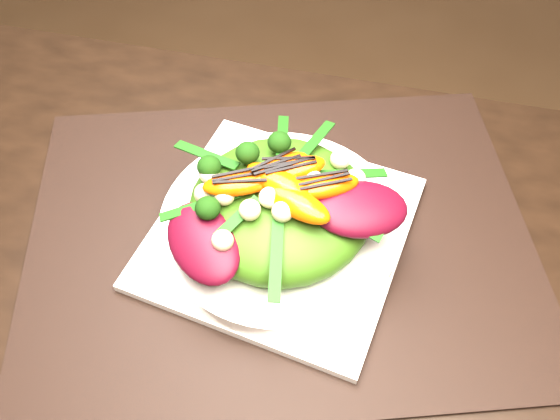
% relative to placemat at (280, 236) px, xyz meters
% --- Properties ---
extents(placemat, '(0.63, 0.55, 0.00)m').
position_rel_placemat_xyz_m(placemat, '(0.00, 0.00, 0.00)').
color(placemat, black).
rests_on(placemat, dining_table).
extents(plate_base, '(0.29, 0.29, 0.01)m').
position_rel_placemat_xyz_m(plate_base, '(0.00, 0.00, 0.01)').
color(plate_base, white).
rests_on(plate_base, placemat).
extents(salad_bowl, '(0.33, 0.33, 0.02)m').
position_rel_placemat_xyz_m(salad_bowl, '(-0.00, -0.00, 0.02)').
color(salad_bowl, white).
rests_on(salad_bowl, plate_base).
extents(lettuce_mound, '(0.20, 0.20, 0.06)m').
position_rel_placemat_xyz_m(lettuce_mound, '(0.00, 0.00, 0.05)').
color(lettuce_mound, '#3A6412').
rests_on(lettuce_mound, salad_bowl).
extents(radicchio_leaf, '(0.11, 0.09, 0.02)m').
position_rel_placemat_xyz_m(radicchio_leaf, '(0.08, -0.00, 0.08)').
color(radicchio_leaf, '#420714').
rests_on(radicchio_leaf, lettuce_mound).
extents(orange_segment, '(0.07, 0.03, 0.02)m').
position_rel_placemat_xyz_m(orange_segment, '(-0.00, 0.01, 0.09)').
color(orange_segment, '#FF4704').
rests_on(orange_segment, lettuce_mound).
extents(broccoli_floret, '(0.04, 0.04, 0.03)m').
position_rel_placemat_xyz_m(broccoli_floret, '(-0.05, 0.04, 0.09)').
color(broccoli_floret, '#173509').
rests_on(broccoli_floret, lettuce_mound).
extents(macadamia_nut, '(0.02, 0.02, 0.02)m').
position_rel_placemat_xyz_m(macadamia_nut, '(0.02, -0.05, 0.08)').
color(macadamia_nut, '#F6E5AD').
rests_on(macadamia_nut, lettuce_mound).
extents(balsamic_drizzle, '(0.05, 0.00, 0.00)m').
position_rel_placemat_xyz_m(balsamic_drizzle, '(-0.00, 0.01, 0.10)').
color(balsamic_drizzle, black).
rests_on(balsamic_drizzle, orange_segment).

